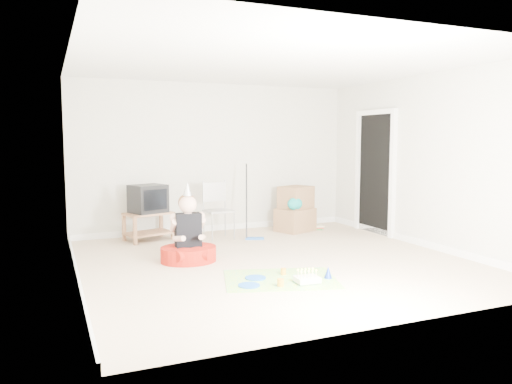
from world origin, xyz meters
name	(u,v)px	position (x,y,z in m)	size (l,w,h in m)	color
ground	(274,261)	(0.00, 0.00, 0.00)	(5.00, 5.00, 0.00)	beige
doorway_recess	(376,174)	(2.48, 1.20, 1.02)	(0.02, 0.90, 2.05)	black
tv_stand	(149,224)	(-1.28, 2.07, 0.27)	(0.83, 0.64, 0.45)	#986644
crt_tv	(148,199)	(-1.28, 2.07, 0.68)	(0.52, 0.43, 0.45)	black
folding_chair	(219,211)	(-0.19, 1.76, 0.46)	(0.46, 0.44, 0.95)	#9B9CA1
cardboard_boxes	(295,210)	(1.29, 1.89, 0.38)	(0.76, 0.70, 0.80)	#8F6745
floor_mop	(255,224)	(0.33, 1.47, 0.26)	(0.32, 0.39, 1.22)	blue
book_pile	(317,227)	(1.74, 1.89, 0.04)	(0.26, 0.29, 0.08)	#287A31
seated_woman	(188,244)	(-1.06, 0.44, 0.23)	(0.78, 0.78, 1.07)	#B01C10
party_mat	(280,279)	(-0.30, -0.81, 0.00)	(1.29, 0.94, 0.01)	#E83077
birthday_cake	(307,280)	(-0.09, -1.07, 0.04)	(0.28, 0.23, 0.14)	white
blue_plate_near	(255,278)	(-0.56, -0.68, 0.01)	(0.24, 0.24, 0.01)	blue
blue_plate_far	(249,285)	(-0.74, -0.93, 0.01)	(0.24, 0.24, 0.01)	blue
orange_cup_near	(283,271)	(-0.18, -0.65, 0.04)	(0.07, 0.07, 0.08)	orange
orange_cup_far	(280,283)	(-0.43, -1.08, 0.05)	(0.07, 0.07, 0.08)	orange
blue_party_hat	(328,272)	(0.23, -1.00, 0.08)	(0.10, 0.10, 0.14)	#1A3BBB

